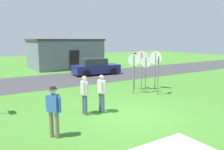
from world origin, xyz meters
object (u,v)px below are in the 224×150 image
Objects in this scene: person_with_sunhat at (84,93)px; parked_car_on_street at (95,67)px; stop_sign_rear_left at (146,69)px; stop_sign_nearest at (142,63)px; stop_sign_rear_right at (158,69)px; stop_sign_leaning_right at (134,67)px; stop_sign_leaning_left at (155,63)px; person_on_left at (102,91)px; stop_sign_far_back at (135,64)px; person_near_signs at (54,109)px.

parked_car_on_street is at bearing 59.09° from person_with_sunhat.
stop_sign_rear_left reaches higher than parked_car_on_street.
parked_car_on_street is 7.41m from stop_sign_nearest.
stop_sign_leaning_right is (-1.03, 0.99, 0.07)m from stop_sign_rear_right.
stop_sign_rear_right is at bearing -128.20° from stop_sign_leaning_left.
stop_sign_rear_right is at bearing -43.94° from stop_sign_leaning_right.
person_on_left is at bearing -117.11° from parked_car_on_street.
stop_sign_leaning_right is (-1.62, -7.74, 0.92)m from parked_car_on_street.
stop_sign_far_back reaches higher than person_on_left.
person_on_left is at bearing -166.50° from stop_sign_rear_right.
stop_sign_nearest reaches higher than stop_sign_leaning_left.
stop_sign_nearest is 8.02m from person_near_signs.
stop_sign_leaning_left is at bearing 24.85° from person_near_signs.
stop_sign_rear_right is 0.92× the size of stop_sign_nearest.
parked_car_on_street is 13.55m from person_near_signs.
stop_sign_nearest is at bearing 23.89° from stop_sign_leaning_right.
stop_sign_nearest reaches higher than parked_car_on_street.
parked_car_on_street is 7.96m from stop_sign_leaning_right.
stop_sign_rear_right is (-0.59, -8.73, 0.85)m from parked_car_on_street.
stop_sign_rear_left is at bearing -157.11° from stop_sign_leaning_left.
person_on_left is at bearing -148.85° from stop_sign_leaning_right.
stop_sign_far_back is 1.42× the size of person_with_sunhat.
person_near_signs reaches higher than person_with_sunhat.
stop_sign_rear_right is 1.43m from stop_sign_nearest.
person_with_sunhat is at bearing -170.16° from stop_sign_rear_right.
person_with_sunhat is at bearing 39.94° from person_near_signs.
stop_sign_far_back is 1.42× the size of person_on_left.
stop_sign_rear_left reaches higher than person_near_signs.
stop_sign_nearest is 5.67m from person_with_sunhat.
person_on_left is at bearing -144.94° from stop_sign_far_back.
stop_sign_leaning_right is 0.99× the size of stop_sign_far_back.
stop_sign_rear_left is 4.48m from person_on_left.
stop_sign_nearest reaches higher than stop_sign_leaning_right.
stop_sign_leaning_left is 1.46m from stop_sign_rear_left.
person_with_sunhat is (1.86, 1.56, -0.03)m from person_near_signs.
parked_car_on_street is 11.23m from person_with_sunhat.
person_near_signs is at bearing -147.52° from stop_sign_far_back.
stop_sign_nearest is at bearing 29.05° from person_near_signs.
person_on_left is (-4.08, -1.76, -0.54)m from stop_sign_rear_left.
person_near_signs is (-6.98, -3.88, -0.74)m from stop_sign_nearest.
stop_sign_far_back is 5.65m from person_with_sunhat.
person_with_sunhat is at bearing -150.74° from stop_sign_far_back.
stop_sign_leaning_left is 1.46× the size of person_with_sunhat.
person_with_sunhat is at bearing -160.70° from stop_sign_leaning_left.
stop_sign_far_back reaches higher than person_with_sunhat.
stop_sign_rear_right reaches higher than parked_car_on_street.
stop_sign_rear_right is 1.04× the size of stop_sign_rear_left.
stop_sign_leaning_left is 8.88m from person_near_signs.
stop_sign_leaning_right is 1.40× the size of person_with_sunhat.
stop_sign_far_back is (-0.23, 0.42, -0.07)m from stop_sign_nearest.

